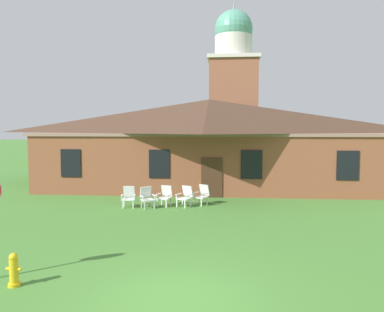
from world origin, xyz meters
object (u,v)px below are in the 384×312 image
at_px(lawn_chair_left_end, 165,196).
at_px(lawn_chair_by_porch, 129,196).
at_px(lawn_chair_right_end, 202,194).
at_px(lawn_chair_near_door, 147,197).
at_px(fire_hydrant, 14,270).
at_px(lawn_chair_middle, 185,196).

bearing_deg(lawn_chair_left_end, lawn_chair_by_porch, -167.84).
distance_m(lawn_chair_left_end, lawn_chair_right_end, 1.77).
distance_m(lawn_chair_by_porch, lawn_chair_near_door, 0.88).
relative_size(lawn_chair_near_door, fire_hydrant, 1.21).
bearing_deg(lawn_chair_near_door, fire_hydrant, -98.51).
xyz_separation_m(lawn_chair_left_end, fire_hydrant, (-2.09, -9.26, -0.12)).
bearing_deg(fire_hydrant, lawn_chair_near_door, 81.49).
relative_size(lawn_chair_middle, fire_hydrant, 1.21).
height_order(lawn_chair_middle, lawn_chair_right_end, same).
relative_size(lawn_chair_by_porch, lawn_chair_middle, 1.00).
distance_m(lawn_chair_near_door, lawn_chair_left_end, 0.89).
bearing_deg(lawn_chair_right_end, lawn_chair_by_porch, -166.51).
distance_m(lawn_chair_left_end, lawn_chair_middle, 0.95).
xyz_separation_m(lawn_chair_near_door, lawn_chair_right_end, (2.48, 0.90, 0.00)).
bearing_deg(fire_hydrant, lawn_chair_left_end, 77.29).
bearing_deg(lawn_chair_left_end, lawn_chair_middle, -0.13).
bearing_deg(lawn_chair_middle, lawn_chair_by_porch, -172.27).
bearing_deg(lawn_chair_middle, fire_hydrant, -108.19).
relative_size(lawn_chair_by_porch, lawn_chair_left_end, 1.00).
relative_size(lawn_chair_left_end, lawn_chair_right_end, 1.00).
distance_m(lawn_chair_near_door, lawn_chair_middle, 1.78).
height_order(lawn_chair_near_door, lawn_chair_right_end, same).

